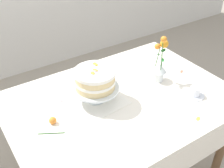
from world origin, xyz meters
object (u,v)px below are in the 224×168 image
cake_stand (95,89)px  teacup (195,92)px  flower_vase (160,64)px  fallen_rose (53,121)px  layer_cake (95,79)px  dining_table (123,111)px

cake_stand → teacup: (0.54, -0.30, -0.06)m
flower_vase → fallen_rose: size_ratio=2.68×
fallen_rose → cake_stand: bearing=9.6°
layer_cake → fallen_rose: bearing=-170.4°
fallen_rose → layer_cake: bearing=9.6°
layer_cake → flower_vase: (0.47, -0.04, -0.03)m
cake_stand → fallen_rose: 0.32m
flower_vase → layer_cake: bearing=174.8°
cake_stand → layer_cake: layer_cake is taller
cake_stand → layer_cake: 0.08m
flower_vase → fallen_rose: 0.79m
dining_table → teacup: bearing=-27.4°
fallen_rose → dining_table: bearing=-5.4°
cake_stand → flower_vase: size_ratio=0.84×
cake_stand → layer_cake: size_ratio=1.17×
teacup → fallen_rose: 0.89m
cake_stand → flower_vase: (0.47, -0.04, 0.04)m
dining_table → flower_vase: bearing=9.0°
fallen_rose → teacup: bearing=-16.4°
dining_table → fallen_rose: 0.47m
dining_table → cake_stand: 0.24m
dining_table → flower_vase: 0.40m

